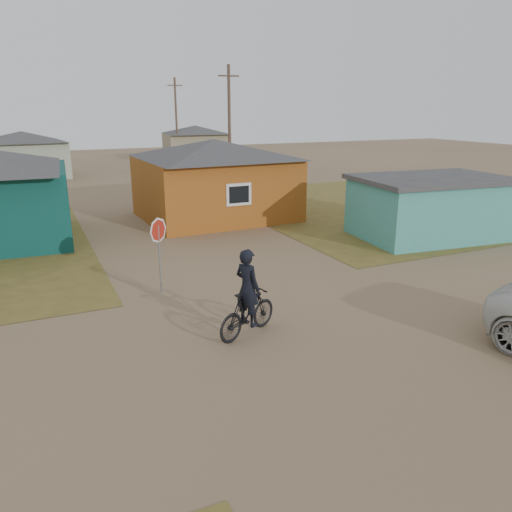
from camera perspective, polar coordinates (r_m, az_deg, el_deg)
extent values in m
plane|color=#866B4D|center=(12.48, 7.20, -9.18)|extent=(120.00, 120.00, 0.00)
cube|color=olive|center=(30.61, 16.85, 5.81)|extent=(20.00, 18.00, 0.00)
cube|color=#994F17|center=(25.29, -4.66, 7.74)|extent=(7.21, 6.24, 3.00)
pyramid|color=#363638|center=(25.06, -4.77, 12.15)|extent=(7.72, 6.76, 0.90)
cube|color=silver|center=(22.48, -1.98, 7.05)|extent=(1.20, 0.06, 1.00)
cube|color=black|center=(22.45, -1.95, 7.04)|extent=(0.95, 0.04, 0.75)
cube|color=teal|center=(22.69, 19.26, 5.06)|extent=(6.39, 4.61, 2.40)
cube|color=#363638|center=(22.49, 19.58, 8.30)|extent=(6.71, 4.93, 0.20)
cube|color=#97A28B|center=(43.66, -24.92, 9.92)|extent=(6.49, 5.60, 2.80)
pyramid|color=#363638|center=(43.53, -25.22, 12.26)|extent=(7.04, 6.15, 0.80)
cube|color=gray|center=(52.17, -6.87, 12.19)|extent=(6.41, 5.50, 2.80)
pyramid|color=#363638|center=(52.06, -6.94, 14.16)|extent=(6.95, 6.05, 0.80)
cylinder|color=brown|center=(33.91, -3.05, 14.30)|extent=(0.20, 0.20, 8.00)
cube|color=brown|center=(33.94, -3.14, 19.87)|extent=(1.40, 0.10, 0.10)
cylinder|color=brown|center=(49.39, -9.08, 14.87)|extent=(0.20, 0.20, 8.00)
cube|color=brown|center=(49.41, -9.26, 18.70)|extent=(1.40, 0.10, 0.10)
cylinder|color=gray|center=(15.13, -10.93, -0.41)|extent=(0.06, 0.06, 2.09)
imported|color=black|center=(12.28, -0.96, -6.49)|extent=(2.00, 1.31, 1.17)
imported|color=black|center=(12.03, -0.98, -3.62)|extent=(0.71, 0.83, 1.92)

